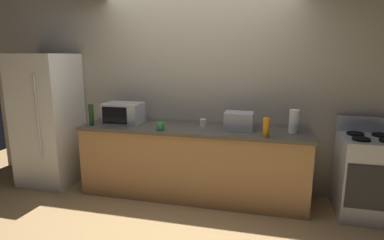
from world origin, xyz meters
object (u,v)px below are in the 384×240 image
(microwave, at_px, (123,113))
(paper_towel_roll, at_px, (294,121))
(mug_green, at_px, (161,127))
(mug_white, at_px, (203,123))
(stove_range, at_px, (367,176))
(refrigerator, at_px, (49,120))
(bottle_wine, at_px, (91,115))
(bottle_dish_soap, at_px, (266,127))
(toaster_oven, at_px, (239,121))

(microwave, height_order, paper_towel_roll, same)
(mug_green, distance_m, mug_white, 0.55)
(mug_green, bearing_deg, stove_range, 5.18)
(refrigerator, distance_m, bottle_wine, 0.80)
(stove_range, bearing_deg, refrigerator, -180.00)
(bottle_wine, relative_size, mug_green, 2.91)
(bottle_dish_soap, bearing_deg, bottle_wine, 179.02)
(refrigerator, distance_m, stove_range, 4.07)
(paper_towel_roll, bearing_deg, microwave, -179.94)
(bottle_wine, distance_m, mug_green, 0.95)
(mug_green, bearing_deg, refrigerator, 172.97)
(refrigerator, relative_size, stove_range, 1.67)
(stove_range, relative_size, toaster_oven, 3.18)
(stove_range, height_order, toaster_oven, toaster_oven)
(bottle_dish_soap, distance_m, mug_white, 0.84)
(refrigerator, relative_size, mug_green, 19.32)
(paper_towel_roll, bearing_deg, bottle_wine, -175.09)
(microwave, relative_size, mug_green, 5.15)
(paper_towel_roll, relative_size, bottle_wine, 1.00)
(refrigerator, relative_size, toaster_oven, 5.29)
(refrigerator, xyz_separation_m, bottle_wine, (0.77, -0.16, 0.14))
(microwave, xyz_separation_m, bottle_dish_soap, (1.83, -0.25, -0.03))
(mug_green, bearing_deg, paper_towel_roll, 9.69)
(microwave, xyz_separation_m, toaster_oven, (1.51, 0.01, -0.03))
(bottle_wine, relative_size, mug_white, 2.92)
(microwave, bearing_deg, paper_towel_roll, 0.06)
(microwave, height_order, mug_white, microwave)
(paper_towel_roll, xyz_separation_m, bottle_wine, (-2.48, -0.21, 0.00))
(refrigerator, distance_m, microwave, 1.12)
(microwave, height_order, mug_green, microwave)
(refrigerator, bearing_deg, mug_white, 3.03)
(mug_white, bearing_deg, bottle_dish_soap, -22.10)
(refrigerator, bearing_deg, mug_green, -7.03)
(microwave, bearing_deg, mug_white, 3.61)
(toaster_oven, bearing_deg, mug_green, -163.21)
(bottle_wine, bearing_deg, mug_green, -2.95)
(refrigerator, bearing_deg, paper_towel_roll, 0.89)
(toaster_oven, distance_m, bottle_wine, 1.86)
(stove_range, bearing_deg, microwave, 179.06)
(stove_range, relative_size, mug_white, 11.64)
(paper_towel_roll, bearing_deg, bottle_dish_soap, -141.15)
(refrigerator, relative_size, microwave, 3.75)
(toaster_oven, relative_size, bottle_wine, 1.26)
(toaster_oven, bearing_deg, refrigerator, -178.68)
(microwave, distance_m, mug_green, 0.66)
(refrigerator, xyz_separation_m, bottle_dish_soap, (2.94, -0.20, 0.10))
(refrigerator, bearing_deg, stove_range, 0.00)
(stove_range, distance_m, mug_green, 2.39)
(refrigerator, height_order, bottle_wine, refrigerator)
(paper_towel_roll, distance_m, bottle_dish_soap, 0.40)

